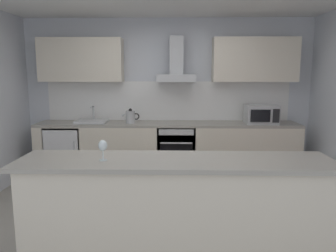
% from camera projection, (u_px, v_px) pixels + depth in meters
% --- Properties ---
extents(ground, '(5.80, 4.99, 0.02)m').
position_uv_depth(ground, '(164.00, 222.00, 3.78)').
color(ground, gray).
extents(wall_back, '(5.80, 0.12, 2.60)m').
position_uv_depth(wall_back, '(168.00, 96.00, 5.60)').
color(wall_back, silver).
rests_on(wall_back, ground).
extents(backsplash_tile, '(4.08, 0.02, 0.66)m').
position_uv_depth(backsplash_tile, '(168.00, 101.00, 5.54)').
color(backsplash_tile, white).
extents(counter_back, '(4.23, 0.60, 0.90)m').
position_uv_depth(counter_back, '(167.00, 150.00, 5.36)').
color(counter_back, beige).
rests_on(counter_back, ground).
extents(counter_island, '(2.75, 0.64, 0.96)m').
position_uv_depth(counter_island, '(175.00, 211.00, 2.90)').
color(counter_island, beige).
rests_on(counter_island, ground).
extents(upper_cabinets, '(4.17, 0.32, 0.70)m').
position_uv_depth(upper_cabinets, '(167.00, 60.00, 5.27)').
color(upper_cabinets, beige).
extents(oven, '(0.60, 0.62, 0.80)m').
position_uv_depth(oven, '(176.00, 149.00, 5.33)').
color(oven, slate).
rests_on(oven, ground).
extents(refrigerator, '(0.58, 0.60, 0.85)m').
position_uv_depth(refrigerator, '(67.00, 151.00, 5.37)').
color(refrigerator, white).
rests_on(refrigerator, ground).
extents(microwave, '(0.50, 0.38, 0.30)m').
position_uv_depth(microwave, '(261.00, 114.00, 5.18)').
color(microwave, '#B7BABC').
rests_on(microwave, counter_back).
extents(sink, '(0.50, 0.40, 0.26)m').
position_uv_depth(sink, '(92.00, 121.00, 5.29)').
color(sink, silver).
rests_on(sink, counter_back).
extents(kettle, '(0.29, 0.15, 0.24)m').
position_uv_depth(kettle, '(131.00, 117.00, 5.22)').
color(kettle, '#B7BABC').
rests_on(kettle, counter_back).
extents(range_hood, '(0.62, 0.45, 0.72)m').
position_uv_depth(range_hood, '(176.00, 68.00, 5.24)').
color(range_hood, '#B7BABC').
extents(wine_glass, '(0.08, 0.08, 0.18)m').
position_uv_depth(wine_glass, '(103.00, 146.00, 2.77)').
color(wine_glass, silver).
rests_on(wine_glass, counter_island).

